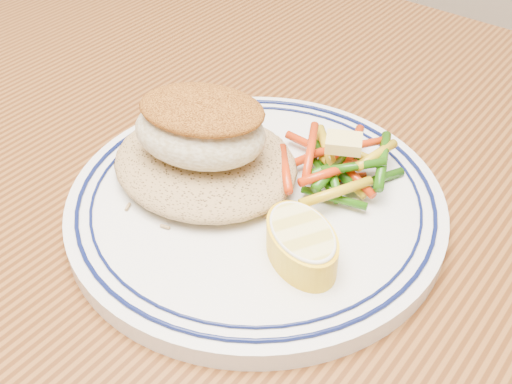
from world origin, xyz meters
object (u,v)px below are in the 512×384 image
object	(u,v)px
plate	(256,203)
fish_fillet	(200,126)
dining_table	(268,362)
lemon_wedge	(302,243)
vegetable_pile	(339,165)
rice_pilaf	(205,160)

from	to	relation	value
plate	fish_fillet	world-z (taller)	fish_fillet
dining_table	fish_fillet	size ratio (longest dim) A/B	13.14
plate	lemon_wedge	bearing A→B (deg)	-26.79
fish_fillet	vegetable_pile	bearing A→B (deg)	35.73
dining_table	vegetable_pile	world-z (taller)	vegetable_pile
plate	lemon_wedge	world-z (taller)	lemon_wedge
lemon_wedge	fish_fillet	bearing A→B (deg)	166.53
dining_table	rice_pilaf	xyz separation A→B (m)	(-0.09, 0.04, 0.13)
dining_table	plate	distance (m)	0.12
plate	lemon_wedge	xyz separation A→B (m)	(0.06, -0.03, 0.02)
dining_table	rice_pilaf	distance (m)	0.16
plate	rice_pilaf	xyz separation A→B (m)	(-0.05, -0.00, 0.02)
rice_pilaf	fish_fillet	distance (m)	0.03
plate	fish_fillet	xyz separation A→B (m)	(-0.05, -0.00, 0.05)
dining_table	vegetable_pile	size ratio (longest dim) A/B	14.21
vegetable_pile	lemon_wedge	xyz separation A→B (m)	(0.02, -0.08, 0.00)
dining_table	lemon_wedge	bearing A→B (deg)	43.86
plate	vegetable_pile	xyz separation A→B (m)	(0.04, 0.05, 0.02)
rice_pilaf	lemon_wedge	world-z (taller)	rice_pilaf
fish_fillet	lemon_wedge	distance (m)	0.11
vegetable_pile	lemon_wedge	world-z (taller)	vegetable_pile
rice_pilaf	lemon_wedge	bearing A→B (deg)	-14.99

